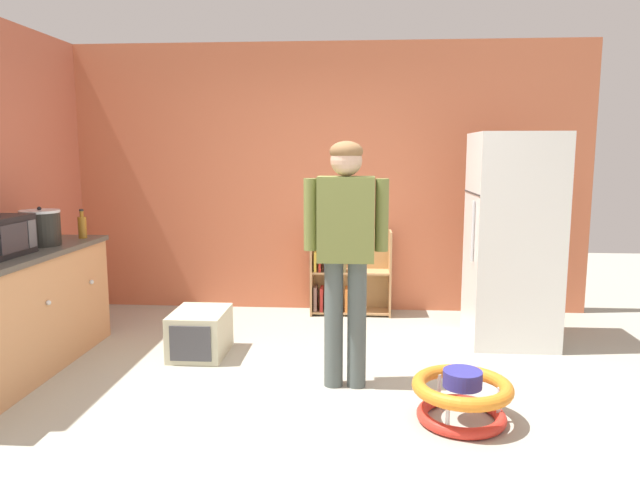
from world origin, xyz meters
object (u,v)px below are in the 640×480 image
refrigerator (512,239)px  crock_pot (41,228)px  yellow_cup (6,239)px  pet_carrier (200,333)px  amber_bottle (82,227)px  bookshelf (345,278)px  standing_person (346,241)px  baby_walker (462,396)px  white_cup (54,232)px  kitchen_counter (7,316)px

refrigerator → crock_pot: (-3.76, -0.65, 0.15)m
yellow_cup → pet_carrier: bearing=5.6°
crock_pot → amber_bottle: size_ratio=1.24×
bookshelf → standing_person: 1.99m
refrigerator → baby_walker: bearing=-112.7°
pet_carrier → yellow_cup: 1.67m
pet_carrier → white_cup: (-1.34, 0.31, 0.77)m
bookshelf → white_cup: (-2.47, -1.01, 0.59)m
bookshelf → crock_pot: size_ratio=2.80×
kitchen_counter → bookshelf: bearing=38.4°
refrigerator → standing_person: (-1.38, -1.07, 0.14)m
pet_carrier → crock_pot: (-1.20, -0.13, 0.86)m
bookshelf → pet_carrier: bearing=-130.6°
baby_walker → yellow_cup: bearing=164.9°
amber_bottle → yellow_cup: size_ratio=2.59×
yellow_cup → kitchen_counter: bearing=-61.1°
baby_walker → crock_pot: 3.35m
refrigerator → bookshelf: 1.72m
standing_person → yellow_cup: bearing=171.2°
bookshelf → white_cup: white_cup is taller
baby_walker → amber_bottle: 3.35m
refrigerator → amber_bottle: refrigerator is taller
bookshelf → pet_carrier: (-1.13, -1.32, -0.18)m
refrigerator → yellow_cup: bearing=-170.6°
yellow_cup → bookshelf: bearing=29.3°
kitchen_counter → refrigerator: refrigerator is taller
crock_pot → pet_carrier: bearing=6.1°
white_cup → yellow_cup: (-0.14, -0.46, 0.00)m
baby_walker → crock_pot: (-3.10, 0.93, 0.88)m
refrigerator → standing_person: refrigerator is taller
baby_walker → pet_carrier: size_ratio=1.09×
yellow_cup → baby_walker: bearing=-15.1°
refrigerator → baby_walker: size_ratio=2.95×
pet_carrier → bookshelf: bearing=49.4°
white_cup → yellow_cup: bearing=-106.9°
pet_carrier → white_cup: bearing=166.9°
bookshelf → crock_pot: crock_pot is taller
crock_pot → white_cup: bearing=107.7°
kitchen_counter → baby_walker: kitchen_counter is taller
kitchen_counter → baby_walker: 3.20m
pet_carrier → baby_walker: bearing=-29.0°
crock_pot → amber_bottle: crock_pot is taller
baby_walker → crock_pot: crock_pot is taller
refrigerator → bookshelf: size_ratio=2.09×
refrigerator → yellow_cup: refrigerator is taller
standing_person → pet_carrier: standing_person is taller
kitchen_counter → amber_bottle: 1.01m
kitchen_counter → white_cup: bearing=96.0°
standing_person → amber_bottle: 2.39m
standing_person → amber_bottle: size_ratio=6.88×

